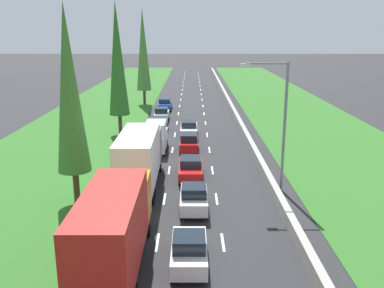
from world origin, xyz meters
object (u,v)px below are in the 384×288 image
object	(u,v)px
red_box_truck_left_lane	(115,228)
white_hatchback_centre_lane_third	(193,198)
white_box_truck_left_lane	(139,158)
white_hatchback_centre_lane	(189,250)
white_hatchback_left_lane	(161,114)
blue_hatchback_left_lane	(159,124)
blue_sedan_left_lane	(164,104)
white_sedan_centre_lane	(188,128)
white_van_left_lane	(156,136)
red_hatchback_centre_lane	(188,143)
poplar_tree_second	(69,90)
street_light_mast	(279,118)
red_sedan_centre_lane	(190,168)
poplar_tree_fourth	(143,50)
poplar_tree_third	(117,59)

from	to	relation	value
red_box_truck_left_lane	white_hatchback_centre_lane_third	world-z (taller)	red_box_truck_left_lane
white_box_truck_left_lane	white_hatchback_centre_lane	bearing A→B (deg)	-71.28
white_hatchback_left_lane	blue_hatchback_left_lane	bearing A→B (deg)	-88.56
blue_sedan_left_lane	white_sedan_centre_lane	size ratio (longest dim) A/B	1.00
blue_sedan_left_lane	blue_hatchback_left_lane	bearing A→B (deg)	-89.11
white_hatchback_centre_lane	white_van_left_lane	size ratio (longest dim) A/B	0.80
white_hatchback_centre_lane_third	white_sedan_centre_lane	xyz separation A→B (m)	(-0.45, 19.41, -0.02)
white_hatchback_centre_lane_third	red_hatchback_centre_lane	size ratio (longest dim) A/B	1.00
white_hatchback_centre_lane_third	poplar_tree_second	size ratio (longest dim) A/B	0.31
street_light_mast	blue_hatchback_left_lane	bearing A→B (deg)	118.12
red_box_truck_left_lane	white_van_left_lane	size ratio (longest dim) A/B	1.92
red_sedan_centre_lane	white_sedan_centre_lane	world-z (taller)	same
white_van_left_lane	poplar_tree_fourth	size ratio (longest dim) A/B	0.35
blue_hatchback_left_lane	red_sedan_centre_lane	xyz separation A→B (m)	(3.54, -15.26, -0.02)
red_box_truck_left_lane	red_hatchback_centre_lane	world-z (taller)	red_box_truck_left_lane
blue_sedan_left_lane	poplar_tree_fourth	xyz separation A→B (m)	(-3.41, 4.60, 7.34)
white_hatchback_centre_lane	blue_hatchback_left_lane	size ratio (longest dim) A/B	1.00
white_box_truck_left_lane	poplar_tree_third	xyz separation A→B (m)	(-4.10, 16.13, 5.86)
white_box_truck_left_lane	street_light_mast	world-z (taller)	street_light_mast
poplar_tree_fourth	red_hatchback_centre_lane	bearing A→B (deg)	-74.97
white_hatchback_centre_lane_third	poplar_tree_third	distance (m)	22.78
white_box_truck_left_lane	blue_hatchback_left_lane	world-z (taller)	white_box_truck_left_lane
white_hatchback_left_lane	street_light_mast	distance (m)	26.00
white_van_left_lane	white_hatchback_centre_lane	bearing A→B (deg)	-80.86
white_hatchback_left_lane	white_hatchback_centre_lane_third	xyz separation A→B (m)	(3.90, -27.09, 0.00)
red_sedan_centre_lane	blue_sedan_left_lane	distance (m)	28.91
red_sedan_centre_lane	red_box_truck_left_lane	bearing A→B (deg)	-104.75
white_sedan_centre_lane	poplar_tree_fourth	size ratio (longest dim) A/B	0.32
white_van_left_lane	white_hatchback_centre_lane_third	distance (m)	13.95
white_sedan_centre_lane	poplar_tree_second	bearing A→B (deg)	-111.71
blue_sedan_left_lane	red_hatchback_centre_lane	bearing A→B (deg)	-80.54
white_box_truck_left_lane	street_light_mast	size ratio (longest dim) A/B	1.04
white_hatchback_centre_lane	white_hatchback_left_lane	size ratio (longest dim) A/B	1.00
blue_sedan_left_lane	poplar_tree_third	bearing A→B (deg)	-105.08
white_hatchback_left_lane	poplar_tree_third	world-z (taller)	poplar_tree_third
white_box_truck_left_lane	blue_hatchback_left_lane	xyz separation A→B (m)	(0.05, 17.35, -1.35)
poplar_tree_third	white_sedan_centre_lane	bearing A→B (deg)	-5.37
white_hatchback_left_lane	poplar_tree_second	world-z (taller)	poplar_tree_second
street_light_mast	red_box_truck_left_lane	bearing A→B (deg)	-132.53
blue_sedan_left_lane	poplar_tree_fourth	size ratio (longest dim) A/B	0.32
red_sedan_centre_lane	red_hatchback_centre_lane	world-z (taller)	red_hatchback_centre_lane
blue_sedan_left_lane	poplar_tree_third	size ratio (longest dim) A/B	0.32
poplar_tree_second	poplar_tree_third	world-z (taller)	poplar_tree_third
blue_hatchback_left_lane	poplar_tree_second	bearing A→B (deg)	-101.05
white_hatchback_left_lane	blue_sedan_left_lane	xyz separation A→B (m)	(-0.06, 7.64, -0.02)
poplar_tree_fourth	red_box_truck_left_lane	bearing A→B (deg)	-85.38
poplar_tree_fourth	white_van_left_lane	bearing A→B (deg)	-81.40
white_van_left_lane	blue_hatchback_left_lane	distance (m)	7.85
white_hatchback_centre_lane	poplar_tree_fourth	xyz separation A→B (m)	(-7.13, 45.83, 7.31)
red_box_truck_left_lane	poplar_tree_second	bearing A→B (deg)	116.09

